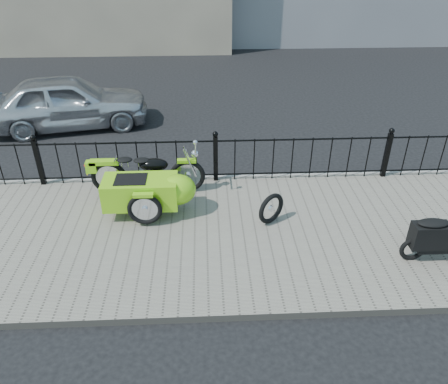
{
  "coord_description": "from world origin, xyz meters",
  "views": [
    {
      "loc": [
        -0.2,
        -6.54,
        4.59
      ],
      "look_at": [
        0.1,
        -0.1,
        0.67
      ],
      "focal_mm": 35.0,
      "sensor_mm": 36.0,
      "label": 1
    }
  ],
  "objects_px": {
    "motorcycle_sidecar": "(152,187)",
    "spare_tire": "(271,208)",
    "scooter": "(445,238)",
    "sedan_car": "(68,102)"
  },
  "relations": [
    {
      "from": "motorcycle_sidecar",
      "to": "spare_tire",
      "type": "xyz_separation_m",
      "value": [
        2.1,
        -0.51,
        -0.19
      ]
    },
    {
      "from": "scooter",
      "to": "motorcycle_sidecar",
      "type": "bearing_deg",
      "value": 160.59
    },
    {
      "from": "motorcycle_sidecar",
      "to": "sedan_car",
      "type": "distance_m",
      "value": 5.04
    },
    {
      "from": "motorcycle_sidecar",
      "to": "spare_tire",
      "type": "height_order",
      "value": "motorcycle_sidecar"
    },
    {
      "from": "motorcycle_sidecar",
      "to": "scooter",
      "type": "xyz_separation_m",
      "value": [
        4.61,
        -1.62,
        -0.07
      ]
    },
    {
      "from": "motorcycle_sidecar",
      "to": "spare_tire",
      "type": "relative_size",
      "value": 3.98
    },
    {
      "from": "motorcycle_sidecar",
      "to": "spare_tire",
      "type": "distance_m",
      "value": 2.17
    },
    {
      "from": "motorcycle_sidecar",
      "to": "scooter",
      "type": "relative_size",
      "value": 1.49
    },
    {
      "from": "scooter",
      "to": "spare_tire",
      "type": "bearing_deg",
      "value": 156.1
    },
    {
      "from": "motorcycle_sidecar",
      "to": "sedan_car",
      "type": "xyz_separation_m",
      "value": [
        -2.57,
        4.33,
        0.1
      ]
    }
  ]
}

